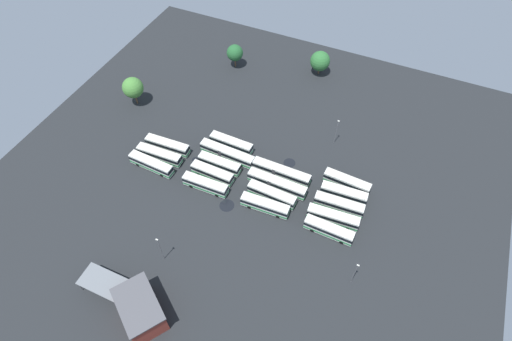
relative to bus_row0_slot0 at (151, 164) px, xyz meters
The scene contains 30 objects.
ground_plane 26.31m from the bus_row0_slot0, 17.54° to the left, with size 130.59×130.59×0.00m, color black.
bus_row0_slot0 is the anchor object (origin of this frame).
bus_row0_slot1 3.71m from the bus_row0_slot0, 86.74° to the left, with size 13.01×3.04×3.39m.
bus_row0_slot2 7.59m from the bus_row0_slot0, 87.08° to the left, with size 12.94×3.17×3.39m.
bus_row1_slot0 16.63m from the bus_row0_slot0, ahead, with size 12.29×2.85×3.39m.
bus_row1_slot1 16.96m from the bus_row0_slot0, 13.83° to the left, with size 11.87×2.87×3.39m.
bus_row1_slot2 18.42m from the bus_row0_slot0, 24.77° to the left, with size 11.87×2.65×3.39m.
bus_row1_slot3 20.65m from the bus_row0_slot0, 35.00° to the left, with size 16.01×3.15×3.39m.
bus_row1_slot4 22.60m from the bus_row0_slot0, 43.73° to the left, with size 12.65×2.87×3.39m.
bus_row2_slot0 33.28m from the bus_row0_slot0, ahead, with size 12.49×3.17×3.39m.
bus_row2_slot1 33.79m from the bus_row0_slot0, ahead, with size 12.95×3.12×3.39m.
bus_row2_slot2 34.28m from the bus_row0_slot0, 13.38° to the left, with size 15.97×2.83×3.39m.
bus_row2_slot3 35.03m from the bus_row0_slot0, 19.90° to the left, with size 15.95×2.67×3.39m.
bus_row3_slot0 49.96m from the bus_row0_slot0, ahead, with size 12.11×2.87×3.39m.
bus_row3_slot1 49.97m from the bus_row0_slot0, ahead, with size 12.89×3.48×3.39m.
bus_row3_slot2 50.69m from the bus_row0_slot0, ahead, with size 12.53×3.27×3.39m.
bus_row3_slot3 51.57m from the bus_row0_slot0, 13.55° to the left, with size 11.91×3.25×3.39m.
bus_row3_slot4 52.29m from the bus_row0_slot0, 17.70° to the left, with size 12.40×3.27×3.39m.
depot_building 40.27m from the bus_row0_slot0, 59.17° to the right, with size 13.85×12.76×6.66m.
maintenance_shelter 34.49m from the bus_row0_slot0, 73.09° to the right, with size 10.44×5.52×3.77m.
lamp_post_far_corner 27.94m from the bus_row0_slot0, 51.14° to the right, with size 0.56×0.28×9.08m.
lamp_post_by_building 59.23m from the bus_row0_slot0, ahead, with size 0.56×0.28×8.39m.
lamp_post_mid_lot 51.62m from the bus_row0_slot0, 35.00° to the left, with size 0.56×0.28×8.68m.
tree_south_edge 49.58m from the bus_row0_slot0, 88.93° to the left, with size 5.43×5.43×8.09m.
tree_northwest 27.96m from the bus_row0_slot0, 133.06° to the left, with size 6.32×6.32×9.33m.
tree_northeast 63.92m from the bus_row0_slot0, 64.06° to the left, with size 6.44×6.44×8.22m.
puddle_between_rows 37.57m from the bus_row0_slot0, 27.24° to the left, with size 3.31×3.31×0.01m, color black.
puddle_near_shelter 25.38m from the bus_row0_slot0, 45.15° to the left, with size 3.67×3.67×0.01m, color black.
puddle_front_lane 11.95m from the bus_row0_slot0, 39.03° to the left, with size 2.06×2.06×0.01m, color black.
puddle_back_corner 24.20m from the bus_row0_slot0, ahead, with size 3.82×3.82×0.01m, color black.
Camera 1 is at (29.39, -59.58, 86.63)m, focal length 28.59 mm.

